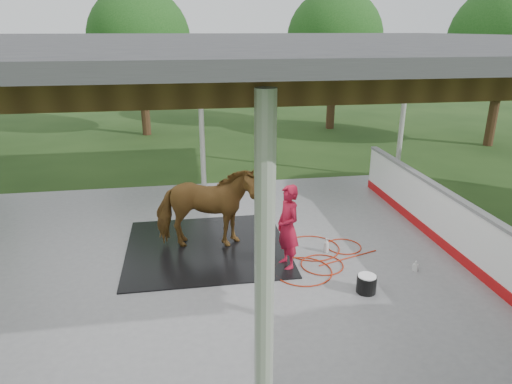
{
  "coord_description": "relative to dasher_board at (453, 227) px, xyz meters",
  "views": [
    {
      "loc": [
        -0.5,
        -7.39,
        4.23
      ],
      "look_at": [
        0.82,
        0.72,
        1.27
      ],
      "focal_mm": 32.0,
      "sensor_mm": 36.0,
      "label": 1
    }
  ],
  "objects": [
    {
      "name": "ground",
      "position": [
        -4.6,
        0.0,
        -0.59
      ],
      "size": [
        100.0,
        100.0,
        0.0
      ],
      "primitive_type": "plane",
      "color": "#1E3814"
    },
    {
      "name": "concrete_slab",
      "position": [
        -4.6,
        0.0,
        -0.57
      ],
      "size": [
        12.0,
        10.0,
        0.05
      ],
      "primitive_type": "cube",
      "color": "slate",
      "rests_on": "ground"
    },
    {
      "name": "pavilion_structure",
      "position": [
        -4.6,
        -0.0,
        3.37
      ],
      "size": [
        12.6,
        10.6,
        4.05
      ],
      "color": "beige",
      "rests_on": "ground"
    },
    {
      "name": "dasher_board",
      "position": [
        0.0,
        0.0,
        0.0
      ],
      "size": [
        0.16,
        8.0,
        1.15
      ],
      "color": "#AD0E11",
      "rests_on": "concrete_slab"
    },
    {
      "name": "tree_belt",
      "position": [
        -4.3,
        0.9,
        3.2
      ],
      "size": [
        28.0,
        28.0,
        5.8
      ],
      "color": "#382314",
      "rests_on": "ground"
    },
    {
      "name": "rubber_mat",
      "position": [
        -4.75,
        0.94,
        -0.53
      ],
      "size": [
        3.18,
        2.98,
        0.02
      ],
      "primitive_type": "cube",
      "color": "black",
      "rests_on": "concrete_slab"
    },
    {
      "name": "horse",
      "position": [
        -4.75,
        0.94,
        0.32
      ],
      "size": [
        2.06,
        1.1,
        1.68
      ],
      "primitive_type": "imported",
      "rotation": [
        0.0,
        0.0,
        1.47
      ],
      "color": "brown",
      "rests_on": "rubber_mat"
    },
    {
      "name": "handler",
      "position": [
        -3.32,
        -0.06,
        0.25
      ],
      "size": [
        0.51,
        0.65,
        1.59
      ],
      "primitive_type": "imported",
      "rotation": [
        0.0,
        0.0,
        -1.33
      ],
      "color": "#AC122D",
      "rests_on": "concrete_slab"
    },
    {
      "name": "wash_bucket",
      "position": [
        -2.2,
        -1.13,
        -0.38
      ],
      "size": [
        0.33,
        0.33,
        0.31
      ],
      "color": "black",
      "rests_on": "concrete_slab"
    },
    {
      "name": "soap_bottle_a",
      "position": [
        -2.43,
        0.38,
        -0.4
      ],
      "size": [
        0.16,
        0.16,
        0.29
      ],
      "primitive_type": "imported",
      "rotation": [
        0.0,
        0.0,
        0.68
      ],
      "color": "silver",
      "rests_on": "concrete_slab"
    },
    {
      "name": "soap_bottle_b",
      "position": [
        -1.05,
        -0.6,
        -0.44
      ],
      "size": [
        0.13,
        0.13,
        0.2
      ],
      "primitive_type": "imported",
      "rotation": [
        0.0,
        0.0,
        -0.77
      ],
      "color": "#338CD8",
      "rests_on": "concrete_slab"
    },
    {
      "name": "hose_coil",
      "position": [
        -2.7,
        0.16,
        -0.53
      ],
      "size": [
        2.18,
        1.98,
        0.02
      ],
      "color": "#A2240B",
      "rests_on": "concrete_slab"
    }
  ]
}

